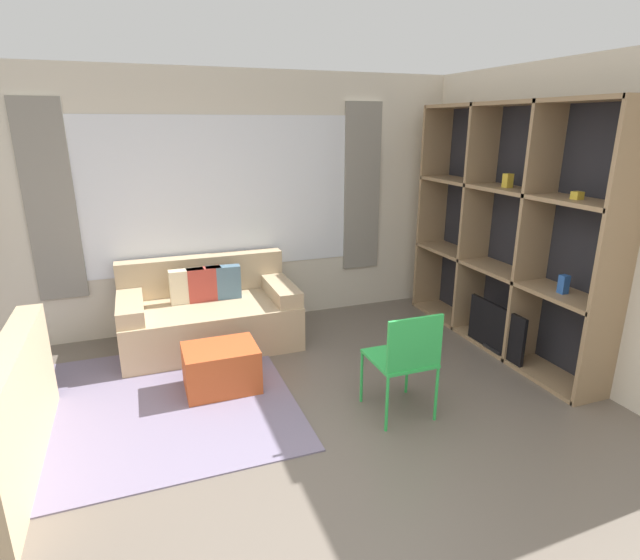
{
  "coord_description": "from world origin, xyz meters",
  "views": [
    {
      "loc": [
        -0.86,
        -2.21,
        2.17
      ],
      "look_at": [
        0.59,
        1.71,
        0.85
      ],
      "focal_mm": 28.0,
      "sensor_mm": 36.0,
      "label": 1
    }
  ],
  "objects": [
    {
      "name": "ottoman",
      "position": [
        -0.33,
        1.63,
        0.19
      ],
      "size": [
        0.61,
        0.46,
        0.39
      ],
      "color": "#B74C23",
      "rests_on": "ground_plane"
    },
    {
      "name": "shelving_unit",
      "position": [
        2.49,
        1.6,
        1.15
      ],
      "size": [
        0.39,
        2.51,
        2.36
      ],
      "color": "#232328",
      "rests_on": "ground_plane"
    },
    {
      "name": "wall_back",
      "position": [
        0.0,
        3.14,
        1.36
      ],
      "size": [
        6.47,
        0.11,
        2.7
      ],
      "color": "beige",
      "rests_on": "ground_plane"
    },
    {
      "name": "wall_right",
      "position": [
        2.67,
        1.55,
        1.35
      ],
      "size": [
        0.07,
        4.31,
        2.7
      ],
      "primitive_type": "cube",
      "color": "beige",
      "rests_on": "ground_plane"
    },
    {
      "name": "ground_plane",
      "position": [
        0.0,
        0.0,
        0.0
      ],
      "size": [
        16.0,
        16.0,
        0.0
      ],
      "primitive_type": "plane",
      "color": "#665B51"
    },
    {
      "name": "folding_chair",
      "position": [
        0.91,
        0.73,
        0.52
      ],
      "size": [
        0.44,
        0.46,
        0.86
      ],
      "rotation": [
        0.0,
        0.0,
        3.14
      ],
      "color": "green",
      "rests_on": "ground_plane"
    },
    {
      "name": "area_rug",
      "position": [
        -0.99,
        1.56,
        0.01
      ],
      "size": [
        2.36,
        2.08,
        0.01
      ],
      "primitive_type": "cube",
      "color": "slate",
      "rests_on": "ground_plane"
    },
    {
      "name": "couch_main",
      "position": [
        -0.28,
        2.62,
        0.31
      ],
      "size": [
        1.71,
        0.96,
        0.84
      ],
      "color": "tan",
      "rests_on": "ground_plane"
    }
  ]
}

